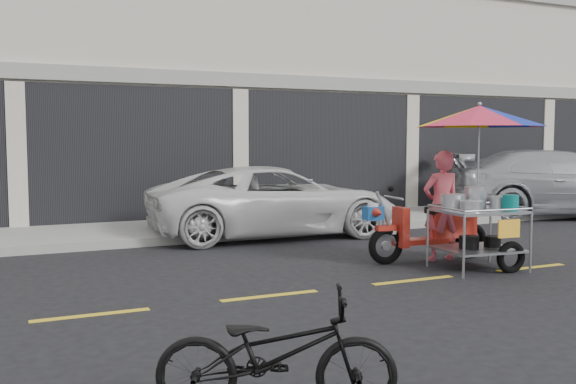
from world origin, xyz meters
name	(u,v)px	position (x,y,z in m)	size (l,w,h in m)	color
ground	(413,281)	(0.00, 0.00, 0.00)	(90.00, 90.00, 0.00)	black
sidewalk	(257,224)	(0.00, 5.50, 0.07)	(45.00, 3.00, 0.15)	gray
shophouse_block	(282,56)	(2.82, 10.59, 4.24)	(36.00, 8.11, 10.40)	beige
centerline	(413,280)	(0.00, 0.00, 0.00)	(42.00, 0.10, 0.01)	gold
white_pickup	(275,201)	(-0.10, 4.31, 0.66)	(2.18, 4.73, 1.31)	silver
silver_pickup	(560,183)	(7.17, 4.31, 0.79)	(2.20, 5.42, 1.57)	#A9AAB0
near_bicycle	(276,354)	(-3.21, -3.00, 0.42)	(0.55, 1.58, 0.83)	black
food_vendor_rig	(464,164)	(1.22, 0.54, 1.47)	(2.32, 1.98, 2.34)	black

